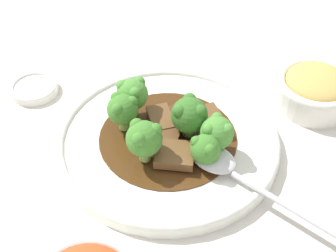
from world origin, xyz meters
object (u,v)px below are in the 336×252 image
Objects in this scene: broccoli_floret_0 at (133,94)px; serving_spoon at (229,167)px; beef_strip_4 at (175,155)px; beef_strip_1 at (211,120)px; side_bowl_appetizer at (316,89)px; sauce_dish at (34,88)px; beef_strip_0 at (186,111)px; main_plate at (168,140)px; beef_strip_2 at (165,135)px; broccoli_floret_4 at (217,132)px; broccoli_floret_2 at (123,109)px; broccoli_floret_1 at (189,115)px; broccoli_floret_5 at (144,138)px; beef_strip_3 at (161,119)px; broccoli_floret_3 at (206,149)px.

serving_spoon is (0.00, -0.15, -0.03)m from broccoli_floret_0.
beef_strip_1 is at bearing 3.17° from beef_strip_4.
side_bowl_appetizer reaches higher than sauce_dish.
serving_spoon reaches higher than beef_strip_0.
main_plate is 0.02m from beef_strip_2.
broccoli_floret_4 is at bearing 61.67° from serving_spoon.
sauce_dish is (-0.05, 0.31, -0.02)m from serving_spoon.
broccoli_floret_2 is 0.74× the size of sauce_dish.
broccoli_floret_5 is (-0.07, 0.01, 0.00)m from broccoli_floret_1.
serving_spoon is (0.05, -0.09, -0.03)m from broccoli_floret_5.
beef_strip_4 is at bearing -123.28° from beef_strip_3.
beef_strip_1 is 0.95× the size of beef_strip_4.
broccoli_floret_2 is 1.05× the size of broccoli_floret_4.
broccoli_floret_0 is at bearing 82.69° from beef_strip_2.
beef_strip_3 is at bearing 56.72° from beef_strip_4.
beef_strip_2 is at bearing 113.91° from broccoli_floret_4.
broccoli_floret_0 is at bearing 119.26° from beef_strip_1.
broccoli_floret_0 is at bearing 130.03° from beef_strip_0.
sauce_dish is at bearing 106.80° from broccoli_floret_0.
serving_spoon is (-0.04, -0.10, 0.00)m from beef_strip_0.
broccoli_floret_1 reaches higher than beef_strip_1.
beef_strip_4 is (-0.07, -0.00, -0.00)m from beef_strip_1.
serving_spoon reaches higher than beef_strip_3.
beef_strip_4 is 1.26× the size of broccoli_floret_4.
beef_strip_1 is 0.11m from broccoli_floret_2.
serving_spoon is 0.19m from side_bowl_appetizer.
broccoli_floret_4 is at bearing 7.37° from broccoli_floret_3.
broccoli_floret_3 is 0.21m from side_bowl_appetizer.
broccoli_floret_5 reaches higher than beef_strip_3.
beef_strip_3 is (-0.03, 0.01, 0.00)m from beef_strip_0.
beef_strip_3 is 0.05m from broccoli_floret_1.
beef_strip_2 is 1.23× the size of broccoli_floret_0.
side_bowl_appetizer is at bearing -25.15° from beef_strip_2.
beef_strip_3 is 1.16× the size of broccoli_floret_4.
beef_strip_2 is 0.97× the size of sauce_dish.
main_plate is 0.03m from beef_strip_3.
side_bowl_appetizer is (0.24, -0.09, -0.03)m from broccoli_floret_5.
broccoli_floret_5 is 0.26m from side_bowl_appetizer.
beef_strip_1 is 1.20× the size of broccoli_floret_4.
beef_strip_3 is at bearing 51.10° from beef_strip_2.
broccoli_floret_0 is (0.01, 0.06, 0.03)m from beef_strip_2.
broccoli_floret_0 is 0.08m from broccoli_floret_5.
broccoli_floret_4 is (0.03, -0.06, 0.02)m from beef_strip_2.
broccoli_floret_2 is 0.12m from broccoli_floret_4.
beef_strip_1 is at bearing -81.18° from beef_strip_0.
sauce_dish is (-0.02, 0.25, -0.02)m from beef_strip_4.
beef_strip_0 is at bearing 30.23° from beef_strip_4.
broccoli_floret_5 is 0.22m from sauce_dish.
broccoli_floret_0 is (0.00, 0.06, 0.04)m from main_plate.
side_bowl_appetizer is at bearing -24.98° from beef_strip_1.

